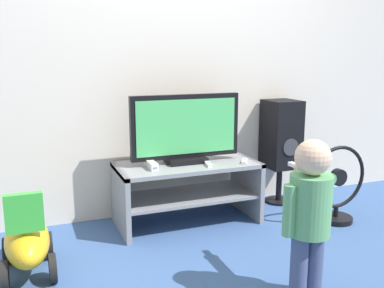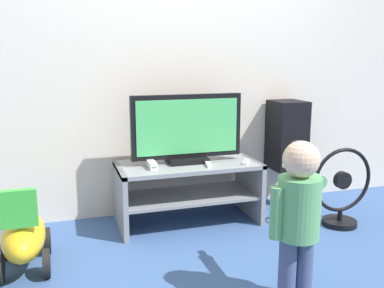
{
  "view_description": "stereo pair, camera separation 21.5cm",
  "coord_description": "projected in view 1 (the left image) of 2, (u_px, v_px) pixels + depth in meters",
  "views": [
    {
      "loc": [
        -1.13,
        -2.69,
        1.27
      ],
      "look_at": [
        0.0,
        0.15,
        0.64
      ],
      "focal_mm": 40.0,
      "sensor_mm": 36.0,
      "label": 1
    },
    {
      "loc": [
        -0.93,
        -2.77,
        1.27
      ],
      "look_at": [
        0.0,
        0.15,
        0.64
      ],
      "focal_mm": 40.0,
      "sensor_mm": 36.0,
      "label": 2
    }
  ],
  "objects": [
    {
      "name": "television",
      "position": [
        186.0,
        130.0,
        3.23
      ],
      "size": [
        0.86,
        0.2,
        0.52
      ],
      "color": "black",
      "rests_on": "tv_stand"
    },
    {
      "name": "ride_on_toy",
      "position": [
        27.0,
        241.0,
        2.52
      ],
      "size": [
        0.29,
        0.6,
        0.55
      ],
      "color": "gold",
      "rests_on": "ground_plane"
    },
    {
      "name": "tv_stand",
      "position": [
        187.0,
        183.0,
        3.29
      ],
      "size": [
        1.08,
        0.51,
        0.47
      ],
      "color": "gray",
      "rests_on": "ground_plane"
    },
    {
      "name": "remote_primary",
      "position": [
        244.0,
        161.0,
        3.26
      ],
      "size": [
        0.1,
        0.13,
        0.03
      ],
      "color": "white",
      "rests_on": "tv_stand"
    },
    {
      "name": "floor_fan",
      "position": [
        338.0,
        188.0,
        3.31
      ],
      "size": [
        0.5,
        0.26,
        0.61
      ],
      "color": "black",
      "rests_on": "ground_plane"
    },
    {
      "name": "wall_back",
      "position": [
        172.0,
        53.0,
        3.4
      ],
      "size": [
        10.0,
        0.06,
        2.6
      ],
      "color": "silver",
      "rests_on": "ground_plane"
    },
    {
      "name": "ground_plane",
      "position": [
        200.0,
        234.0,
        3.12
      ],
      "size": [
        16.0,
        16.0,
        0.0
      ],
      "primitive_type": "plane",
      "color": "#38568C"
    },
    {
      "name": "speaker_tower",
      "position": [
        281.0,
        136.0,
        3.69
      ],
      "size": [
        0.26,
        0.31,
        0.91
      ],
      "color": "black",
      "rests_on": "ground_plane"
    },
    {
      "name": "game_console",
      "position": [
        151.0,
        165.0,
        3.1
      ],
      "size": [
        0.05,
        0.19,
        0.05
      ],
      "color": "white",
      "rests_on": "tv_stand"
    },
    {
      "name": "remote_secondary",
      "position": [
        208.0,
        164.0,
        3.18
      ],
      "size": [
        0.06,
        0.13,
        0.03
      ],
      "color": "white",
      "rests_on": "tv_stand"
    },
    {
      "name": "child",
      "position": [
        309.0,
        206.0,
        2.23
      ],
      "size": [
        0.33,
        0.49,
        0.86
      ],
      "color": "#3F4C72",
      "rests_on": "ground_plane"
    }
  ]
}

